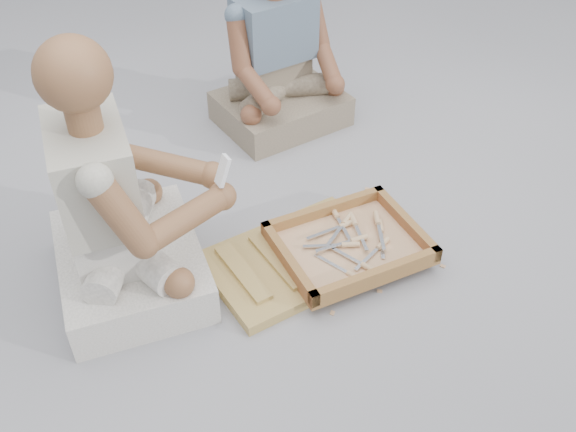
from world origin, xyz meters
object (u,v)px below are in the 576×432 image
craftsman (118,213)px  companion (279,66)px  tool_tray (349,245)px  carved_panel (295,259)px

craftsman → companion: craftsman is taller
tool_tray → companion: 1.08m
tool_tray → companion: (0.21, 1.03, 0.24)m
tool_tray → craftsman: bearing=161.5°
carved_panel → companion: size_ratio=0.73×
craftsman → carved_panel: bearing=78.2°
carved_panel → tool_tray: (0.20, -0.07, 0.05)m
craftsman → tool_tray: bearing=78.3°
carved_panel → companion: 1.09m
carved_panel → companion: (0.41, 0.97, 0.28)m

